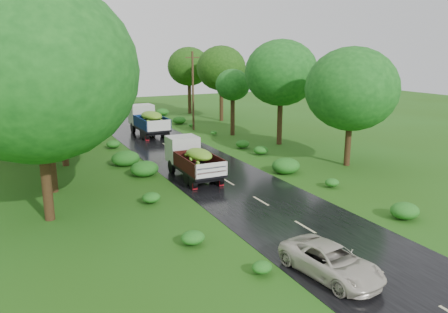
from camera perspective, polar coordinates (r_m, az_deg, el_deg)
ground at (r=20.97m, az=10.53°, el=-9.07°), size 120.00×120.00×0.00m
road at (r=24.86m, az=3.65°, el=-5.14°), size 6.50×80.00×0.02m
road_lines at (r=25.69m, az=2.54°, el=-4.47°), size 0.12×69.60×0.00m
truck_near at (r=28.06m, az=-4.22°, el=-0.08°), size 2.09×5.73×2.40m
truck_far at (r=42.86m, az=-9.99°, el=4.83°), size 2.37×6.50×2.72m
car at (r=16.75m, az=13.81°, el=-13.15°), size 2.42×4.30×1.14m
utility_pole at (r=44.64m, az=-4.08°, el=8.62°), size 1.35×0.51×7.90m
trees_left at (r=35.94m, az=-24.11°, el=10.92°), size 6.48×33.05×9.76m
trees_right at (r=42.61m, az=3.46°, el=10.58°), size 5.84×32.65×7.75m
shrubs at (r=32.56m, az=-4.22°, el=0.05°), size 11.90×44.00×0.70m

